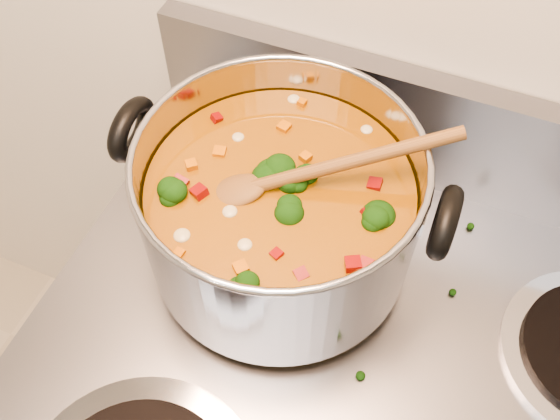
% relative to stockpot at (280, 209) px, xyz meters
% --- Properties ---
extents(stockpot, '(0.35, 0.29, 0.17)m').
position_rel_stockpot_xyz_m(stockpot, '(0.00, 0.00, 0.00)').
color(stockpot, '#A7A6AE').
rests_on(stockpot, electric_range).
extents(wooden_spoon, '(0.24, 0.15, 0.08)m').
position_rel_stockpot_xyz_m(wooden_spoon, '(0.01, 0.01, 0.05)').
color(wooden_spoon, brown).
rests_on(wooden_spoon, stockpot).
extents(cooktop_crumbs, '(0.27, 0.34, 0.01)m').
position_rel_stockpot_xyz_m(cooktop_crumbs, '(-0.06, -0.12, -0.09)').
color(cooktop_crumbs, black).
rests_on(cooktop_crumbs, electric_range).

